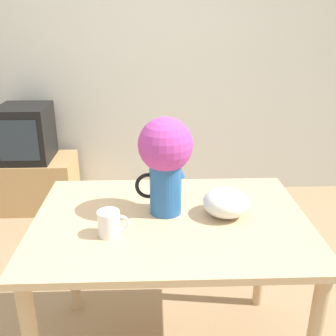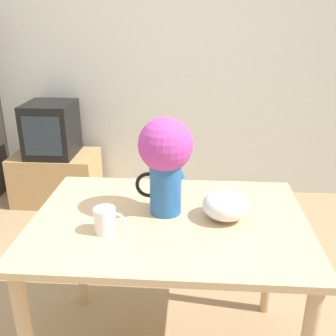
{
  "view_description": "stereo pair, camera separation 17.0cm",
  "coord_description": "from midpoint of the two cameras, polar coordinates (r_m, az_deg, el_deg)",
  "views": [
    {
      "loc": [
        0.1,
        -1.55,
        1.63
      ],
      "look_at": [
        0.16,
        0.03,
        1.01
      ],
      "focal_mm": 42.0,
      "sensor_mm": 36.0,
      "label": 1
    },
    {
      "loc": [
        0.27,
        -1.54,
        1.63
      ],
      "look_at": [
        0.16,
        0.03,
        1.01
      ],
      "focal_mm": 42.0,
      "sensor_mm": 36.0,
      "label": 2
    }
  ],
  "objects": [
    {
      "name": "tv_stand",
      "position": [
        3.72,
        -20.27,
        -2.04
      ],
      "size": [
        0.74,
        0.47,
        0.45
      ],
      "color": "tan",
      "rests_on": "ground_plane"
    },
    {
      "name": "flower_vase",
      "position": [
        1.68,
        -3.28,
        1.65
      ],
      "size": [
        0.25,
        0.24,
        0.44
      ],
      "color": "#235B9E",
      "rests_on": "table"
    },
    {
      "name": "wall_back",
      "position": [
        3.6,
        -5.27,
        16.21
      ],
      "size": [
        8.0,
        0.05,
        2.6
      ],
      "color": "silver",
      "rests_on": "ground_plane"
    },
    {
      "name": "white_bowl",
      "position": [
        1.74,
        5.63,
        -5.07
      ],
      "size": [
        0.2,
        0.2,
        0.12
      ],
      "color": "silver",
      "rests_on": "table"
    },
    {
      "name": "table",
      "position": [
        1.79,
        -2.34,
        -10.69
      ],
      "size": [
        1.2,
        0.86,
        0.79
      ],
      "color": "tan",
      "rests_on": "ground_plane"
    },
    {
      "name": "coffee_mug",
      "position": [
        1.62,
        -11.47,
        -7.95
      ],
      "size": [
        0.13,
        0.09,
        0.11
      ],
      "color": "white",
      "rests_on": "table"
    },
    {
      "name": "tv_set",
      "position": [
        3.57,
        -21.22,
        4.73
      ],
      "size": [
        0.41,
        0.44,
        0.47
      ],
      "color": "black",
      "rests_on": "tv_stand"
    }
  ]
}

